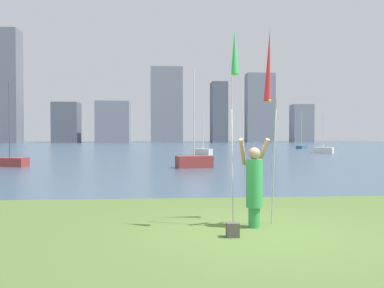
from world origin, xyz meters
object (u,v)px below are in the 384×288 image
at_px(kite_flag_right, 269,69).
at_px(sailboat_5, 203,151).
at_px(kite_flag_left, 234,59).
at_px(sailboat_8, 323,150).
at_px(person, 254,184).
at_px(sailboat_6, 301,147).
at_px(bag, 233,230).
at_px(sailboat_2, 194,161).
at_px(sailboat_3, 10,161).

xyz_separation_m(kite_flag_right, sailboat_5, (1.65, 30.66, -3.07)).
bearing_deg(kite_flag_left, sailboat_8, 65.53).
distance_m(person, sailboat_5, 31.31).
relative_size(person, sailboat_6, 0.35).
relative_size(kite_flag_right, sailboat_8, 1.06).
bearing_deg(sailboat_8, person, -113.93).
height_order(kite_flag_left, sailboat_6, sailboat_6).
xyz_separation_m(person, sailboat_6, (17.50, 47.79, -0.64)).
xyz_separation_m(bag, sailboat_5, (2.70, 32.03, 0.21)).
height_order(kite_flag_right, sailboat_6, sailboat_6).
height_order(kite_flag_right, sailboat_2, sailboat_2).
distance_m(bag, sailboat_2, 16.62).
distance_m(kite_flag_left, kite_flag_right, 1.15).
bearing_deg(sailboat_8, sailboat_2, -129.68).
distance_m(kite_flag_right, sailboat_8, 36.58).
distance_m(kite_flag_right, sailboat_6, 50.30).
bearing_deg(bag, sailboat_5, 85.19).
relative_size(sailboat_3, sailboat_5, 1.28).
bearing_deg(person, sailboat_5, 105.60).
bearing_deg(sailboat_3, sailboat_6, 46.55).
bearing_deg(sailboat_2, sailboat_8, 50.32).
bearing_deg(kite_flag_left, bag, -102.39).
relative_size(sailboat_2, sailboat_6, 1.08).
relative_size(person, sailboat_2, 0.32).
bearing_deg(sailboat_5, kite_flag_right, -93.09).
xyz_separation_m(person, sailboat_3, (-11.13, 17.57, -0.61)).
xyz_separation_m(kite_flag_right, sailboat_2, (-0.44, 15.23, -3.02)).
xyz_separation_m(bag, sailboat_8, (15.67, 34.76, 0.19)).
bearing_deg(sailboat_2, sailboat_3, 171.04).
xyz_separation_m(sailboat_2, sailboat_6, (17.49, 31.99, -0.11)).
bearing_deg(sailboat_6, sailboat_5, -132.92).
bearing_deg(sailboat_6, kite_flag_left, -110.53).
distance_m(bag, sailboat_8, 38.13).
relative_size(sailboat_2, sailboat_5, 1.42).
height_order(kite_flag_right, sailboat_5, kite_flag_right).
height_order(sailboat_2, sailboat_6, sailboat_2).
bearing_deg(sailboat_2, sailboat_5, 82.28).
bearing_deg(kite_flag_left, sailboat_2, 88.34).
bearing_deg(sailboat_5, bag, -94.81).
xyz_separation_m(sailboat_5, sailboat_6, (15.40, 16.56, -0.06)).
bearing_deg(kite_flag_right, sailboat_2, 91.65).
bearing_deg(sailboat_6, sailboat_3, -133.45).
bearing_deg(kite_flag_right, sailboat_6, 70.15).
relative_size(sailboat_2, sailboat_3, 1.11).
distance_m(person, bag, 1.26).
xyz_separation_m(kite_flag_left, sailboat_6, (17.95, 47.93, -3.21)).
bearing_deg(sailboat_2, sailboat_6, 61.33).
distance_m(kite_flag_right, sailboat_5, 30.85).
bearing_deg(sailboat_2, kite_flag_left, -91.66).
height_order(kite_flag_left, sailboat_3, sailboat_3).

